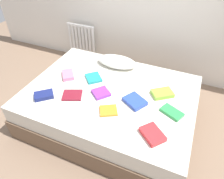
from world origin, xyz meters
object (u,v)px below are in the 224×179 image
at_px(textbook_lime, 162,93).
at_px(textbook_red, 152,134).
at_px(textbook_purple, 101,93).
at_px(textbook_blue, 135,101).
at_px(textbook_navy, 44,95).
at_px(textbook_maroon, 72,95).
at_px(bed, 110,106).
at_px(textbook_green, 172,112).
at_px(textbook_pink, 68,75).
at_px(radiator, 82,39).
at_px(textbook_teal, 93,78).
at_px(textbook_orange, 108,111).
at_px(pillow, 117,62).

bearing_deg(textbook_lime, textbook_red, -122.96).
bearing_deg(textbook_purple, textbook_blue, -48.52).
height_order(textbook_navy, textbook_maroon, textbook_navy).
bearing_deg(textbook_lime, bed, 159.05).
relative_size(textbook_purple, textbook_green, 0.79).
relative_size(textbook_red, textbook_green, 0.99).
distance_m(textbook_pink, textbook_green, 1.36).
relative_size(textbook_red, textbook_maroon, 1.04).
xyz_separation_m(radiator, textbook_pink, (0.48, -1.15, 0.11)).
bearing_deg(textbook_maroon, textbook_purple, 6.39).
bearing_deg(bed, textbook_maroon, -144.24).
xyz_separation_m(textbook_blue, textbook_green, (0.41, 0.00, -0.01)).
height_order(textbook_teal, textbook_green, textbook_green).
xyz_separation_m(radiator, textbook_green, (1.83, -1.28, 0.10)).
bearing_deg(textbook_purple, textbook_orange, -99.41).
bearing_deg(textbook_pink, textbook_orange, 24.82).
relative_size(textbook_teal, textbook_lime, 0.89).
distance_m(radiator, textbook_navy, 1.66).
distance_m(radiator, pillow, 1.17).
relative_size(bed, textbook_lime, 8.56).
height_order(textbook_maroon, textbook_lime, textbook_lime).
relative_size(pillow, textbook_green, 2.40).
bearing_deg(textbook_pink, textbook_purple, 36.33).
xyz_separation_m(pillow, textbook_purple, (0.06, -0.64, -0.04)).
bearing_deg(textbook_lime, textbook_blue, -171.86).
xyz_separation_m(textbook_blue, textbook_pink, (-0.95, 0.13, 0.00)).
relative_size(radiator, textbook_purple, 3.07).
bearing_deg(textbook_red, bed, -175.19).
bearing_deg(textbook_lime, textbook_teal, 145.30).
relative_size(bed, textbook_navy, 9.55).
relative_size(bed, textbook_teal, 9.67).
bearing_deg(textbook_orange, pillow, 77.05).
xyz_separation_m(textbook_navy, textbook_purple, (0.58, 0.30, -0.01)).
distance_m(textbook_red, textbook_lime, 0.62).
bearing_deg(textbook_blue, textbook_red, -20.51).
bearing_deg(textbook_maroon, textbook_blue, -8.99).
relative_size(radiator, textbook_orange, 3.04).
height_order(pillow, textbook_maroon, pillow).
relative_size(bed, radiator, 3.62).
bearing_deg(radiator, textbook_blue, -41.98).
bearing_deg(textbook_pink, textbook_red, 29.67).
xyz_separation_m(textbook_pink, textbook_green, (1.36, -0.13, -0.01)).
distance_m(radiator, textbook_pink, 1.25).
bearing_deg(bed, textbook_navy, -148.39).
relative_size(bed, pillow, 3.67).
bearing_deg(pillow, textbook_teal, -111.06).
relative_size(radiator, textbook_green, 2.43).
relative_size(bed, textbook_pink, 9.29).
relative_size(pillow, textbook_orange, 3.00).
distance_m(textbook_navy, textbook_purple, 0.65).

